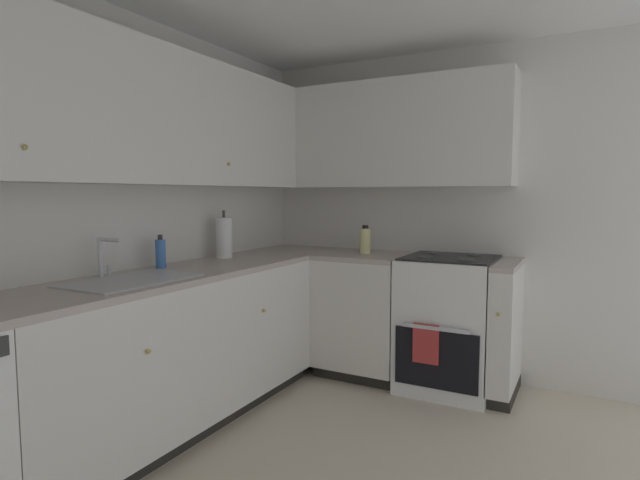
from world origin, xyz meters
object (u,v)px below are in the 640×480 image
Objects in this scene: oven_range at (449,322)px; soap_bottle at (161,253)px; oil_bottle at (365,241)px; paper_towel_roll at (224,238)px.

soap_bottle reaches higher than oven_range.
oil_bottle is (-0.02, 0.63, 0.55)m from oven_range.
oven_range is 1.99m from soap_bottle.
oil_bottle is at bearing -48.21° from paper_towel_roll.
soap_bottle is 0.95× the size of oil_bottle.
oven_range is 3.13× the size of paper_towel_roll.
oil_bottle is at bearing 91.67° from oven_range.
paper_towel_roll is at bearing -1.99° from soap_bottle.
paper_towel_roll reaches higher than soap_bottle.
paper_towel_roll reaches higher than oven_range.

